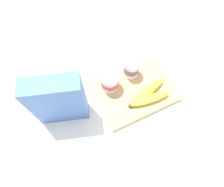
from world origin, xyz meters
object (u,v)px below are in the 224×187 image
yogurt_cup_back (131,68)px  spoon (171,66)px  cutting_board (134,90)px  cereal_box (58,101)px  yogurt_cup_front (110,81)px  banana_bunch (148,95)px

yogurt_cup_back → spoon: (0.18, -0.04, -0.06)m
cutting_board → yogurt_cup_back: (0.02, 0.07, 0.05)m
cereal_box → yogurt_cup_front: cereal_box is taller
cutting_board → yogurt_cup_front: bearing=146.8°
spoon → yogurt_cup_back: bearing=167.9°
cutting_board → yogurt_cup_front: yogurt_cup_front is taller
cutting_board → spoon: (0.20, 0.03, -0.01)m
cutting_board → cereal_box: 0.31m
spoon → cutting_board: bearing=-170.3°
cereal_box → yogurt_cup_back: size_ratio=2.98×
cereal_box → banana_bunch: cereal_box is taller
yogurt_cup_back → spoon: yogurt_cup_back is taller
yogurt_cup_front → yogurt_cup_back: 0.10m
yogurt_cup_back → spoon: bearing=-12.1°
yogurt_cup_front → spoon: bearing=-4.2°
cereal_box → spoon: cereal_box is taller
yogurt_cup_front → yogurt_cup_back: (0.10, 0.02, 0.00)m
yogurt_cup_back → cereal_box: bearing=-172.3°
banana_bunch → yogurt_cup_front: bearing=136.8°
banana_bunch → cereal_box: bearing=165.2°
cereal_box → spoon: 0.49m
banana_bunch → spoon: bearing=27.2°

